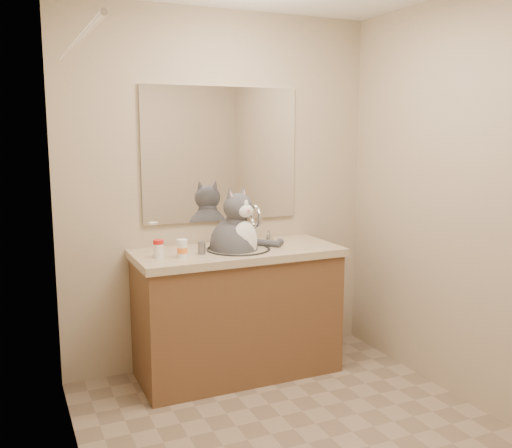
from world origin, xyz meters
The scene contains 8 objects.
room centered at (0.00, 0.00, 1.20)m, with size 2.22×2.52×2.42m.
vanity centered at (0.00, 0.96, 0.44)m, with size 1.34×0.59×1.12m.
mirror centered at (0.00, 1.24, 1.45)m, with size 1.10×0.02×0.90m, color white.
shower_curtain centered at (-1.05, 0.10, 1.03)m, with size 0.02×1.30×1.93m.
cat centered at (-0.01, 0.96, 0.89)m, with size 0.52×0.42×0.62m.
pill_bottle_redcap centered at (-0.53, 0.92, 0.91)m, with size 0.08×0.08×0.11m.
pill_bottle_orange centered at (-0.40, 0.87, 0.90)m, with size 0.07×0.07×0.11m.
grey_canister centered at (-0.26, 0.91, 0.89)m, with size 0.05×0.05×0.08m.
Camera 1 is at (-1.37, -2.40, 1.61)m, focal length 40.00 mm.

